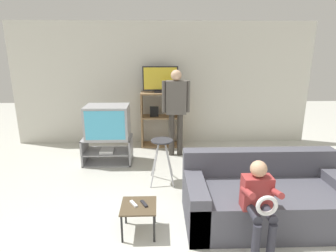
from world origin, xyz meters
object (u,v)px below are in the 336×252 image
Objects in this scene: television_main at (108,122)px; person_standing_adult at (176,105)px; tv_stand at (108,150)px; folding_stool at (162,149)px; remote_control_white at (134,204)px; snack_table at (139,209)px; person_seated_child at (259,200)px; television_flat at (160,80)px; remote_control_black at (144,204)px; media_shelf at (161,119)px; couch at (265,199)px.

person_standing_adult reaches higher than television_main.
tv_stand is 1.15× the size of television_main.
remote_control_white is (-0.34, -1.25, -0.20)m from folding_stool.
tv_stand is at bearing 108.87° from snack_table.
folding_stool is 1.76× the size of snack_table.
remote_control_white is 1.36m from person_seated_child.
television_flat is at bearing 53.00° from remote_control_white.
snack_table is 0.08m from remote_control_white.
person_standing_adult is at bearing 51.95° from remote_control_black.
television_main is 2.26m from snack_table.
television_main is at bearing 21.89° from tv_stand.
tv_stand is 1.25× the size of folding_stool.
folding_stool is 1.31m from remote_control_white.
television_flat is 0.76m from person_standing_adult.
remote_control_black is (0.78, -2.07, 0.12)m from tv_stand.
tv_stand is at bearing -158.11° from television_main.
folding_stool is at bearing 77.61° from snack_table.
television_main reaches higher than folding_stool.
television_flat is at bearing 106.10° from person_seated_child.
television_flat reaches higher than folding_stool.
media_shelf is 1.73m from folding_stool.
television_main is at bearing 139.58° from couch.
television_flat is at bearing 90.27° from folding_stool.
television_main is at bearing 128.25° from person_seated_child.
person_seated_child is at bearing -73.90° from television_flat.
television_main is 1.47m from television_flat.
remote_control_black reaches higher than snack_table.
media_shelf is 1.66× the size of folding_stool.
person_seated_child is (1.95, -2.44, 0.35)m from tv_stand.
tv_stand is at bearing 140.52° from folding_stool.
remote_control_white is at bearing -173.34° from couch.
person_standing_adult is at bearing 76.19° from folding_stool.
media_shelf is 3.01m from remote_control_white.
television_main is 1.92× the size of snack_table.
person_seated_child is at bearing -46.32° from remote_control_white.
media_shelf reaches higher than tv_stand.
person_standing_adult reaches higher than snack_table.
media_shelf reaches higher than snack_table.
media_shelf is at bearing 52.71° from remote_control_white.
remote_control_white is (-0.12, 0.00, 0.00)m from remote_control_black.
tv_stand is 1.54m from person_standing_adult.
couch reaches higher than folding_stool.
tv_stand is 6.12× the size of remote_control_white.
person_seated_child is at bearing -76.36° from person_standing_adult.
remote_control_black is at bearing -69.50° from tv_stand.
snack_table is at bearing -103.07° from person_standing_adult.
remote_control_black is (0.75, -2.08, -0.42)m from television_main.
media_shelf reaches higher than remote_control_black.
television_main is 0.39× the size of couch.
remote_control_black is 1.25m from person_seated_child.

